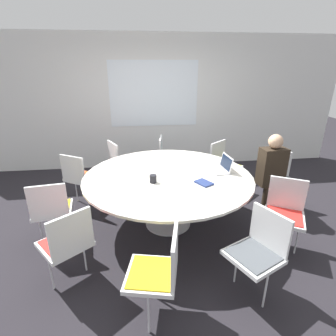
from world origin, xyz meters
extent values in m
plane|color=black|center=(0.00, 0.00, 0.00)|extent=(16.00, 16.00, 0.00)
cube|color=silver|center=(0.00, 2.40, 1.35)|extent=(8.00, 0.06, 2.70)
cube|color=white|center=(0.00, 2.36, 1.55)|extent=(1.80, 0.01, 1.30)
cylinder|color=#B7B7BC|center=(0.00, 0.00, 0.01)|extent=(0.63, 0.63, 0.02)
cylinder|color=#B7B7BC|center=(0.00, 0.00, 0.37)|extent=(0.16, 0.16, 0.70)
cylinder|color=silver|center=(0.00, 0.00, 0.73)|extent=(2.21, 2.21, 0.03)
cube|color=silver|center=(1.76, 0.15, 0.45)|extent=(0.47, 0.46, 0.04)
cube|color=#4C5156|center=(1.76, 0.15, 0.48)|extent=(0.42, 0.40, 0.01)
cube|color=silver|center=(1.74, 0.34, 0.67)|extent=(0.42, 0.07, 0.40)
cylinder|color=silver|center=(1.94, 0.17, 0.22)|extent=(0.02, 0.02, 0.43)
cylinder|color=silver|center=(1.58, 0.13, 0.22)|extent=(0.02, 0.02, 0.43)
cube|color=silver|center=(1.13, 0.92, 0.45)|extent=(0.61, 0.60, 0.04)
cube|color=olive|center=(1.13, 0.92, 0.48)|extent=(0.53, 0.53, 0.01)
cube|color=silver|center=(1.01, 1.07, 0.67)|extent=(0.34, 0.29, 0.40)
cylinder|color=silver|center=(1.27, 1.04, 0.22)|extent=(0.02, 0.02, 0.43)
cylinder|color=silver|center=(0.99, 0.81, 0.22)|extent=(0.02, 0.02, 0.43)
cube|color=silver|center=(0.24, 1.44, 0.45)|extent=(0.49, 0.50, 0.04)
cube|color=teal|center=(0.24, 1.44, 0.48)|extent=(0.43, 0.44, 0.01)
cube|color=silver|center=(0.04, 1.48, 0.67)|extent=(0.10, 0.42, 0.40)
cylinder|color=silver|center=(0.27, 1.62, 0.22)|extent=(0.02, 0.02, 0.43)
cylinder|color=silver|center=(0.21, 1.27, 0.22)|extent=(0.02, 0.02, 0.43)
cube|color=silver|center=(-0.63, 1.32, 0.45)|extent=(0.57, 0.58, 0.04)
cube|color=#4C5156|center=(-0.63, 1.32, 0.48)|extent=(0.50, 0.51, 0.01)
cube|color=silver|center=(-0.81, 1.23, 0.67)|extent=(0.21, 0.39, 0.40)
cylinder|color=silver|center=(-0.71, 1.48, 0.22)|extent=(0.02, 0.02, 0.43)
cylinder|color=silver|center=(-0.56, 1.16, 0.22)|extent=(0.02, 0.02, 0.43)
cube|color=silver|center=(-1.26, 0.75, 0.45)|extent=(0.59, 0.59, 0.04)
cube|color=#E04C1E|center=(-1.26, 0.75, 0.48)|extent=(0.52, 0.52, 0.01)
cube|color=silver|center=(-1.36, 0.58, 0.67)|extent=(0.37, 0.24, 0.40)
cylinder|color=silver|center=(-1.41, 0.84, 0.22)|extent=(0.02, 0.02, 0.43)
cylinder|color=silver|center=(-1.10, 0.66, 0.22)|extent=(0.02, 0.02, 0.43)
cube|color=silver|center=(-1.45, -0.21, 0.45)|extent=(0.50, 0.48, 0.04)
cube|color=gold|center=(-1.45, -0.21, 0.48)|extent=(0.44, 0.42, 0.01)
cube|color=silver|center=(-1.42, -0.41, 0.67)|extent=(0.42, 0.09, 0.40)
cylinder|color=silver|center=(-1.63, -0.24, 0.22)|extent=(0.02, 0.02, 0.43)
cylinder|color=silver|center=(-1.27, -0.19, 0.22)|extent=(0.02, 0.02, 0.43)
cube|color=silver|center=(-1.14, -0.91, 0.45)|extent=(0.61, 0.60, 0.04)
cube|color=red|center=(-1.14, -0.91, 0.48)|extent=(0.53, 0.53, 0.01)
cube|color=silver|center=(-1.02, -1.07, 0.67)|extent=(0.35, 0.28, 0.40)
cylinder|color=silver|center=(-1.28, -1.03, 0.22)|extent=(0.02, 0.02, 0.43)
cylinder|color=silver|center=(-1.00, -0.80, 0.22)|extent=(0.02, 0.02, 0.43)
cube|color=silver|center=(-0.32, -1.43, 0.45)|extent=(0.51, 0.52, 0.04)
cube|color=gold|center=(-0.32, -1.43, 0.48)|extent=(0.44, 0.46, 0.01)
cube|color=silver|center=(-0.13, -1.47, 0.67)|extent=(0.12, 0.41, 0.40)
cylinder|color=silver|center=(-0.36, -1.60, 0.22)|extent=(0.02, 0.02, 0.43)
cylinder|color=silver|center=(-0.28, -1.25, 0.22)|extent=(0.02, 0.02, 0.43)
cube|color=silver|center=(0.63, -1.32, 0.45)|extent=(0.57, 0.58, 0.04)
cube|color=#4C5156|center=(0.63, -1.32, 0.48)|extent=(0.50, 0.51, 0.01)
cube|color=silver|center=(0.81, -1.24, 0.67)|extent=(0.21, 0.39, 0.40)
cylinder|color=silver|center=(0.71, -1.48, 0.22)|extent=(0.02, 0.02, 0.43)
cylinder|color=silver|center=(0.55, -1.16, 0.22)|extent=(0.02, 0.02, 0.43)
cube|color=silver|center=(1.27, -0.73, 0.45)|extent=(0.59, 0.58, 0.04)
cube|color=red|center=(1.27, -0.73, 0.48)|extent=(0.52, 0.51, 0.01)
cube|color=silver|center=(1.37, -0.56, 0.67)|extent=(0.38, 0.23, 0.40)
cylinder|color=silver|center=(1.43, -0.82, 0.22)|extent=(0.02, 0.02, 0.43)
cylinder|color=silver|center=(1.11, -0.64, 0.22)|extent=(0.02, 0.02, 0.43)
cylinder|color=#2D2319|center=(1.62, 0.04, 0.24)|extent=(0.10, 0.10, 0.47)
cylinder|color=#2D2319|center=(1.44, 0.02, 0.24)|extent=(0.10, 0.10, 0.47)
cube|color=#2D2319|center=(1.52, 0.13, 0.75)|extent=(0.38, 0.25, 0.55)
sphere|color=tan|center=(1.52, 0.13, 1.12)|extent=(0.20, 0.20, 0.20)
cube|color=silver|center=(0.71, 0.06, 0.76)|extent=(0.24, 0.35, 0.02)
cube|color=silver|center=(0.81, 0.07, 0.86)|extent=(0.08, 0.34, 0.20)
cube|color=black|center=(0.81, 0.07, 0.86)|extent=(0.06, 0.30, 0.17)
cube|color=navy|center=(0.40, -0.32, 0.76)|extent=(0.24, 0.26, 0.02)
cylinder|color=black|center=(-0.21, -0.21, 0.80)|extent=(0.09, 0.09, 0.10)
camera|label=1|loc=(-0.39, -3.16, 2.11)|focal=28.00mm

